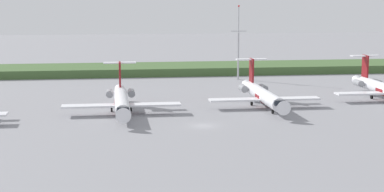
{
  "coord_description": "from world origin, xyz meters",
  "views": [
    {
      "loc": [
        -16.35,
        -106.09,
        22.33
      ],
      "look_at": [
        0.0,
        14.71,
        3.0
      ],
      "focal_mm": 58.25,
      "sensor_mm": 36.0,
      "label": 1
    }
  ],
  "objects": [
    {
      "name": "regional_jet_third",
      "position": [
        -13.97,
        14.11,
        2.54
      ],
      "size": [
        22.81,
        31.0,
        9.0
      ],
      "color": "white",
      "rests_on": "ground"
    },
    {
      "name": "regional_jet_fourth",
      "position": [
        15.12,
        17.51,
        2.54
      ],
      "size": [
        22.81,
        31.0,
        9.0
      ],
      "color": "white",
      "rests_on": "ground"
    },
    {
      "name": "regional_jet_fifth",
      "position": [
        43.55,
        22.21,
        2.54
      ],
      "size": [
        22.81,
        31.0,
        9.0
      ],
      "color": "white",
      "rests_on": "ground"
    },
    {
      "name": "antenna_mast",
      "position": [
        19.02,
        60.72,
        8.48
      ],
      "size": [
        4.4,
        0.5,
        20.31
      ],
      "color": "#B2B2B7",
      "rests_on": "ground"
    },
    {
      "name": "grass_berm",
      "position": [
        0.0,
        78.18,
        1.17
      ],
      "size": [
        320.0,
        20.0,
        2.33
      ],
      "primitive_type": "cube",
      "color": "#426033",
      "rests_on": "ground"
    },
    {
      "name": "ground_plane",
      "position": [
        0.0,
        30.0,
        0.0
      ],
      "size": [
        500.0,
        500.0,
        0.0
      ],
      "primitive_type": "plane",
      "color": "gray"
    }
  ]
}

